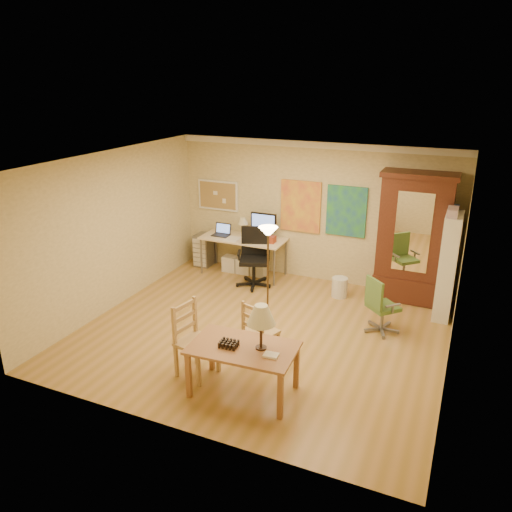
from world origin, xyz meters
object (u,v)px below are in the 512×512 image
at_px(armoire, 413,246).
at_px(computer_desk, 246,252).
at_px(office_chair_green, 380,317).
at_px(dining_table, 250,338).
at_px(office_chair_black, 254,270).
at_px(bookshelf, 448,267).

bearing_deg(armoire, computer_desk, -178.57).
bearing_deg(office_chair_green, dining_table, -117.76).
height_order(computer_desk, armoire, armoire).
xyz_separation_m(computer_desk, office_chair_black, (0.40, -0.47, -0.17)).
relative_size(office_chair_black, armoire, 0.49).
bearing_deg(computer_desk, dining_table, -64.38).
height_order(office_chair_black, office_chair_green, office_chair_black).
xyz_separation_m(dining_table, bookshelf, (2.07, 3.32, 0.09)).
distance_m(office_chair_black, armoire, 2.95).
bearing_deg(office_chair_green, bookshelf, 50.01).
xyz_separation_m(computer_desk, office_chair_green, (2.98, -1.37, -0.22)).
distance_m(office_chair_green, armoire, 1.66).
relative_size(computer_desk, bookshelf, 0.96).
distance_m(computer_desk, office_chair_black, 0.64).
distance_m(dining_table, office_chair_black, 3.53).
height_order(office_chair_black, bookshelf, bookshelf).
xyz_separation_m(dining_table, office_chair_green, (1.22, 2.31, -0.54)).
distance_m(computer_desk, armoire, 3.25).
bearing_deg(bookshelf, computer_desk, 174.64).
xyz_separation_m(dining_table, armoire, (1.44, 3.76, 0.22)).
height_order(dining_table, armoire, armoire).
height_order(dining_table, office_chair_green, dining_table).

